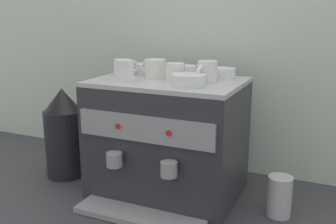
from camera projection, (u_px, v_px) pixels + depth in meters
The scene contains 14 objects.
ground_plane at pixel (168, 191), 1.54m from camera, with size 4.00×4.00×0.00m, color #38383D.
tiled_backsplash_wall at pixel (199, 60), 1.72m from camera, with size 2.80×0.03×0.97m, color silver.
espresso_machine at pixel (167, 138), 1.48m from camera, with size 0.54×0.49×0.45m.
ceramic_cup_0 at pixel (176, 72), 1.39m from camera, with size 0.07×0.10×0.06m.
ceramic_cup_1 at pixel (207, 72), 1.37m from camera, with size 0.07×0.11×0.08m.
ceramic_cup_2 at pixel (126, 71), 1.39m from camera, with size 0.07×0.09×0.08m.
ceramic_cup_3 at pixel (154, 69), 1.46m from camera, with size 0.11×0.08×0.07m.
ceramic_cup_4 at pixel (124, 68), 1.50m from camera, with size 0.08×0.09×0.07m.
ceramic_bowl_0 at pixel (185, 71), 1.52m from camera, with size 0.10×0.10×0.04m.
ceramic_bowl_1 at pixel (147, 69), 1.56m from camera, with size 0.11×0.11×0.04m.
ceramic_bowl_2 at pixel (189, 80), 1.30m from camera, with size 0.11×0.11×0.04m.
ceramic_bowl_3 at pixel (222, 73), 1.46m from camera, with size 0.10×0.10×0.04m.
coffee_grinder at pixel (64, 134), 1.65m from camera, with size 0.17×0.17×0.38m.
milk_pitcher at pixel (279, 196), 1.34m from camera, with size 0.08×0.08×0.14m, color #B7B7BC.
Camera 1 is at (0.58, -1.29, 0.68)m, focal length 41.45 mm.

